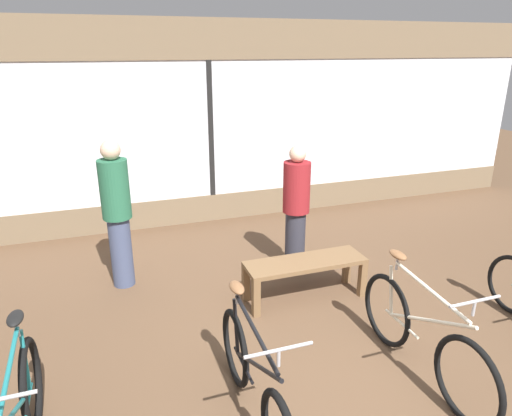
{
  "coord_description": "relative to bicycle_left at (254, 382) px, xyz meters",
  "views": [
    {
      "loc": [
        -1.7,
        -2.92,
        2.79
      ],
      "look_at": [
        0.0,
        1.98,
        0.95
      ],
      "focal_mm": 32.0,
      "sensor_mm": 36.0,
      "label": 1
    }
  ],
  "objects": [
    {
      "name": "customer_by_window",
      "position": [
        -0.81,
        2.62,
        0.59
      ],
      "size": [
        0.36,
        0.36,
        1.81
      ],
      "color": "#424C6B",
      "rests_on": "ground_plane"
    },
    {
      "name": "display_bench",
      "position": [
        1.17,
        1.59,
        0.02
      ],
      "size": [
        1.4,
        0.44,
        0.48
      ],
      "color": "brown",
      "rests_on": "ground_plane"
    },
    {
      "name": "shop_back_wall",
      "position": [
        0.79,
        4.44,
        1.27
      ],
      "size": [
        12.0,
        0.08,
        3.2
      ],
      "color": "#7A664C",
      "rests_on": "ground_plane"
    },
    {
      "name": "customer_near_rack",
      "position": [
        1.35,
        2.3,
        0.5
      ],
      "size": [
        0.35,
        0.35,
        1.66
      ],
      "color": "#2D2D38",
      "rests_on": "ground_plane"
    },
    {
      "name": "bicycle_left",
      "position": [
        0.0,
        0.0,
        0.0
      ],
      "size": [
        0.46,
        1.71,
        1.02
      ],
      "color": "black",
      "rests_on": "ground_plane"
    },
    {
      "name": "ground_plane",
      "position": [
        0.79,
        0.24,
        -0.37
      ],
      "size": [
        24.0,
        24.0,
        0.0
      ],
      "primitive_type": "plane",
      "color": "brown"
    },
    {
      "name": "bicycle_right",
      "position": [
        1.56,
        0.04,
        0.02
      ],
      "size": [
        0.46,
        1.78,
        1.04
      ],
      "color": "black",
      "rests_on": "ground_plane"
    }
  ]
}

